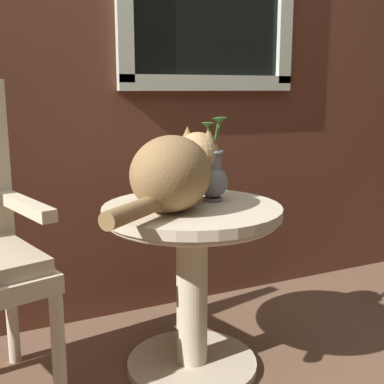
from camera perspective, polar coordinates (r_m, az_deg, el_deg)
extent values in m
cube|color=#562D1E|center=(2.25, -8.91, 18.55)|extent=(4.00, 0.04, 2.60)
cube|color=beige|center=(2.36, 2.05, 12.24)|extent=(0.87, 0.03, 0.07)
cylinder|color=beige|center=(1.99, 0.00, -18.84)|extent=(0.48, 0.48, 0.03)
cylinder|color=beige|center=(1.86, 0.00, -11.03)|extent=(0.11, 0.11, 0.56)
cylinder|color=beige|center=(1.77, 0.00, -2.15)|extent=(0.63, 0.63, 0.03)
torus|color=beige|center=(1.77, 0.00, -3.01)|extent=(0.61, 0.61, 0.02)
cylinder|color=beige|center=(1.72, -14.84, -17.29)|extent=(0.04, 0.04, 0.41)
cylinder|color=beige|center=(2.06, -19.74, -12.56)|extent=(0.04, 0.04, 0.41)
cube|color=beige|center=(1.73, -18.53, -1.41)|extent=(0.15, 0.41, 0.04)
ellipsoid|color=olive|center=(1.66, -2.38, 2.07)|extent=(0.41, 0.40, 0.25)
sphere|color=tan|center=(1.83, 0.69, 4.38)|extent=(0.16, 0.16, 0.16)
cone|color=olive|center=(1.81, 1.93, 6.52)|extent=(0.05, 0.05, 0.05)
cone|color=olive|center=(1.84, -0.52, 6.63)|extent=(0.05, 0.05, 0.05)
cylinder|color=olive|center=(1.49, -6.43, -2.08)|extent=(0.26, 0.22, 0.06)
cylinder|color=slate|center=(1.85, 2.34, -0.79)|extent=(0.07, 0.07, 0.01)
ellipsoid|color=slate|center=(1.83, 2.35, 1.13)|extent=(0.11, 0.11, 0.11)
cylinder|color=slate|center=(1.82, 2.37, 3.50)|extent=(0.06, 0.06, 0.07)
torus|color=slate|center=(1.82, 2.38, 4.55)|extent=(0.08, 0.08, 0.01)
cylinder|color=#387533|center=(1.81, 2.82, 6.35)|extent=(0.03, 0.02, 0.12)
cone|color=#387533|center=(1.80, 3.27, 8.16)|extent=(0.04, 0.04, 0.02)
cylinder|color=#387533|center=(1.81, 2.07, 6.06)|extent=(0.03, 0.01, 0.10)
cone|color=#387533|center=(1.80, 1.76, 7.59)|extent=(0.04, 0.04, 0.02)
cylinder|color=#387533|center=(1.80, 2.69, 6.28)|extent=(0.01, 0.03, 0.11)
cone|color=#387533|center=(1.79, 3.00, 8.04)|extent=(0.04, 0.04, 0.02)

